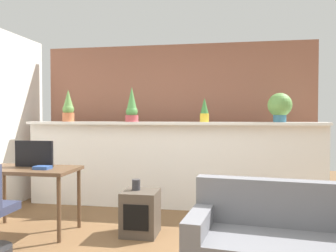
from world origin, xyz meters
TOP-DOWN VIEW (x-y plane):
  - divider_wall at (0.00, 2.00)m, footprint 4.34×0.16m
  - plant_shelf at (0.00, 1.96)m, footprint 4.34×0.30m
  - brick_wall_behind at (0.00, 2.60)m, footprint 4.34×0.10m
  - potted_plant_0 at (-1.54, 1.93)m, footprint 0.17×0.17m
  - potted_plant_1 at (-0.55, 1.92)m, footprint 0.19×0.19m
  - potted_plant_2 at (0.50, 1.98)m, footprint 0.13×0.13m
  - potted_plant_3 at (1.53, 1.98)m, footprint 0.33×0.33m
  - desk at (-1.45, 0.72)m, footprint 1.10×0.60m
  - tv_monitor at (-1.43, 0.80)m, footprint 0.47×0.04m
  - side_cube_shelf at (-0.15, 0.86)m, footprint 0.40×0.41m
  - vase_on_shelf at (-0.21, 0.90)m, footprint 0.09×0.09m
  - book_on_desk at (-1.24, 0.66)m, footprint 0.18×0.13m
  - couch at (1.30, -0.08)m, footprint 1.64×0.94m

SIDE VIEW (x-z plane):
  - side_cube_shelf at x=-0.15m, z-range 0.00..0.50m
  - couch at x=1.30m, z-range -0.12..0.68m
  - vase_on_shelf at x=-0.21m, z-range 0.50..0.62m
  - divider_wall at x=0.00m, z-range 0.00..1.23m
  - desk at x=-1.45m, z-range 0.29..1.04m
  - book_on_desk at x=-1.24m, z-range 0.75..0.79m
  - tv_monitor at x=-1.43m, z-range 0.75..1.06m
  - plant_shelf at x=0.00m, z-range 1.23..1.27m
  - brick_wall_behind at x=0.00m, z-range 0.00..2.50m
  - potted_plant_2 at x=0.50m, z-range 1.26..1.60m
  - potted_plant_1 at x=-0.55m, z-range 1.23..1.74m
  - potted_plant_0 at x=-1.54m, z-range 1.24..1.72m
  - potted_plant_3 at x=1.53m, z-range 1.29..1.69m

